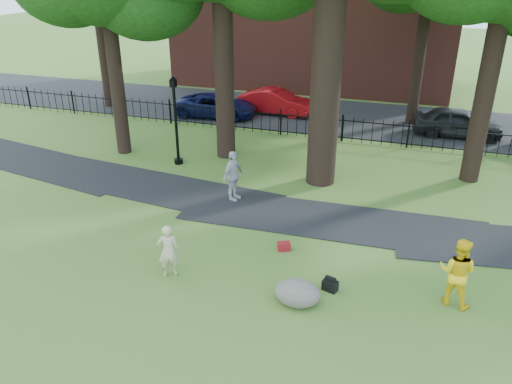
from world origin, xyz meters
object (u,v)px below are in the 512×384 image
(man, at_px, (457,272))
(lamppost, at_px, (176,122))
(red_sedan, at_px, (276,102))
(boulder, at_px, (297,291))
(woman, at_px, (168,251))

(man, xyz_separation_m, lamppost, (-10.74, 6.41, 0.90))
(man, relative_size, red_sedan, 0.44)
(lamppost, bearing_deg, boulder, -45.49)
(boulder, xyz_separation_m, red_sedan, (-5.21, 16.14, 0.34))
(red_sedan, bearing_deg, man, -144.29)
(woman, xyz_separation_m, boulder, (3.59, -0.08, -0.43))
(boulder, bearing_deg, lamppost, 132.74)
(boulder, xyz_separation_m, lamppost, (-7.04, 7.62, 1.47))
(red_sedan, bearing_deg, boulder, -157.20)
(man, distance_m, boulder, 3.93)
(boulder, bearing_deg, man, 18.08)
(boulder, relative_size, red_sedan, 0.28)
(lamppost, bearing_deg, man, -29.09)
(woman, distance_m, boulder, 3.62)
(boulder, distance_m, lamppost, 10.48)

